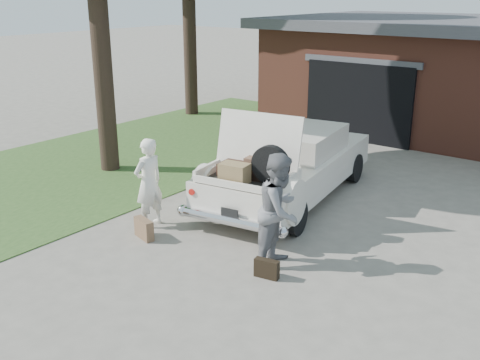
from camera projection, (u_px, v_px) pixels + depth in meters
The scene contains 7 objects.
ground at pixel (218, 252), 9.30m from camera, with size 90.00×90.00×0.00m, color gray.
grass_strip at pixel (130, 155), 14.73m from camera, with size 6.00×16.00×0.02m, color #2D4C1E.
sedan at pixel (289, 164), 11.45m from camera, with size 2.67×5.23×2.05m.
woman_left at pixel (149, 183), 10.09m from camera, with size 0.60×0.40×1.65m, color white.
woman_right at pixel (280, 210), 8.61m from camera, with size 0.88×0.69×1.82m, color slate.
suitcase_left at pixel (144, 229), 9.76m from camera, with size 0.46×0.15×0.36m, color brown.
suitcase_right at pixel (267, 269), 8.43m from camera, with size 0.38×0.12×0.29m, color black.
Camera 1 is at (5.44, -6.43, 4.13)m, focal length 42.00 mm.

